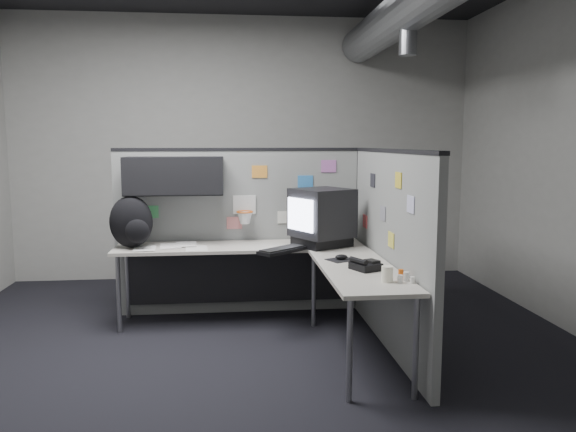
{
  "coord_description": "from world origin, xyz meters",
  "views": [
    {
      "loc": [
        -0.2,
        -4.19,
        1.68
      ],
      "look_at": [
        0.28,
        0.35,
        1.08
      ],
      "focal_mm": 35.0,
      "sensor_mm": 36.0,
      "label": 1
    }
  ],
  "objects": [
    {
      "name": "room",
      "position": [
        0.56,
        0.0,
        2.1
      ],
      "size": [
        5.62,
        5.62,
        3.22
      ],
      "color": "black",
      "rests_on": "ground"
    },
    {
      "name": "partition_back",
      "position": [
        -0.25,
        1.23,
        1.0
      ],
      "size": [
        2.44,
        0.42,
        1.63
      ],
      "color": "gray",
      "rests_on": "ground"
    },
    {
      "name": "partition_right",
      "position": [
        1.1,
        0.22,
        0.82
      ],
      "size": [
        0.07,
        2.23,
        1.63
      ],
      "color": "gray",
      "rests_on": "ground"
    },
    {
      "name": "desk",
      "position": [
        0.15,
        0.7,
        0.61
      ],
      "size": [
        2.31,
        2.11,
        0.73
      ],
      "color": "beige",
      "rests_on": "ground"
    },
    {
      "name": "monitor",
      "position": [
        0.65,
        0.86,
        1.0
      ],
      "size": [
        0.63,
        0.63,
        0.53
      ],
      "rotation": [
        0.0,
        0.0,
        -0.28
      ],
      "color": "black",
      "rests_on": "desk"
    },
    {
      "name": "keyboard",
      "position": [
        0.26,
        0.6,
        0.75
      ],
      "size": [
        0.46,
        0.43,
        0.04
      ],
      "rotation": [
        0.0,
        0.0,
        -0.07
      ],
      "color": "black",
      "rests_on": "desk"
    },
    {
      "name": "mouse",
      "position": [
        0.7,
        0.22,
        0.75
      ],
      "size": [
        0.27,
        0.25,
        0.05
      ],
      "rotation": [
        0.0,
        0.0,
        -0.33
      ],
      "color": "black",
      "rests_on": "desk"
    },
    {
      "name": "phone",
      "position": [
        0.81,
        -0.14,
        0.76
      ],
      "size": [
        0.25,
        0.25,
        0.09
      ],
      "rotation": [
        0.0,
        0.0,
        0.27
      ],
      "color": "black",
      "rests_on": "desk"
    },
    {
      "name": "bottles",
      "position": [
        0.99,
        -0.52,
        0.76
      ],
      "size": [
        0.12,
        0.15,
        0.07
      ],
      "rotation": [
        0.0,
        0.0,
        -0.05
      ],
      "color": "silver",
      "rests_on": "desk"
    },
    {
      "name": "cup",
      "position": [
        0.87,
        -0.52,
        0.78
      ],
      "size": [
        0.1,
        0.1,
        0.11
      ],
      "primitive_type": "cylinder",
      "rotation": [
        0.0,
        0.0,
        0.32
      ],
      "color": "white",
      "rests_on": "desk"
    },
    {
      "name": "papers",
      "position": [
        -0.7,
        0.94,
        0.74
      ],
      "size": [
        0.68,
        0.46,
        0.01
      ],
      "rotation": [
        0.0,
        0.0,
        0.08
      ],
      "color": "white",
      "rests_on": "desk"
    },
    {
      "name": "backpack",
      "position": [
        -1.08,
        0.95,
        0.96
      ],
      "size": [
        0.42,
        0.38,
        0.47
      ],
      "rotation": [
        0.0,
        0.0,
        0.14
      ],
      "color": "black",
      "rests_on": "desk"
    }
  ]
}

